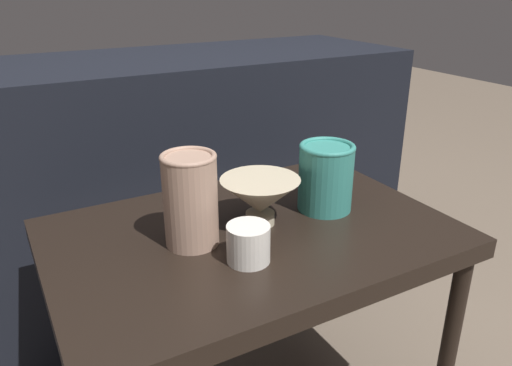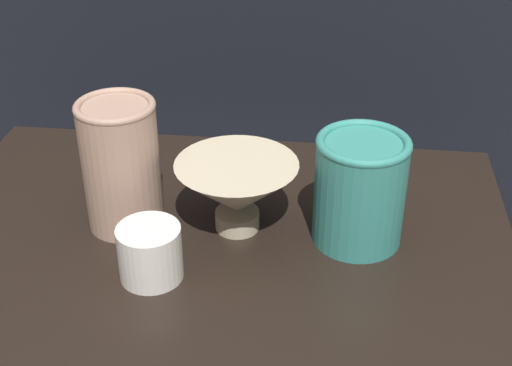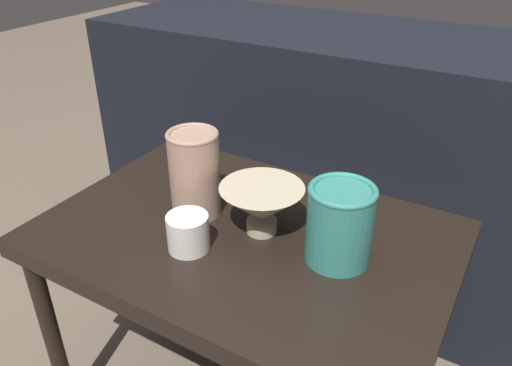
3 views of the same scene
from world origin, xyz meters
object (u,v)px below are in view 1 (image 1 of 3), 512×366
vase_colorful_right (326,176)px  vase_textured_left (190,199)px  cup (248,243)px  bowl (260,197)px

vase_colorful_right → vase_textured_left: bearing=-179.7°
cup → bowl: bearing=52.3°
bowl → cup: 0.15m
bowl → cup: bowl is taller
vase_textured_left → vase_colorful_right: bearing=0.3°
bowl → vase_colorful_right: 0.16m
vase_textured_left → cup: (0.06, -0.11, -0.06)m
bowl → vase_textured_left: bearing=-177.8°
bowl → vase_colorful_right: bearing=-1.6°
vase_textured_left → vase_colorful_right: vase_textured_left is taller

